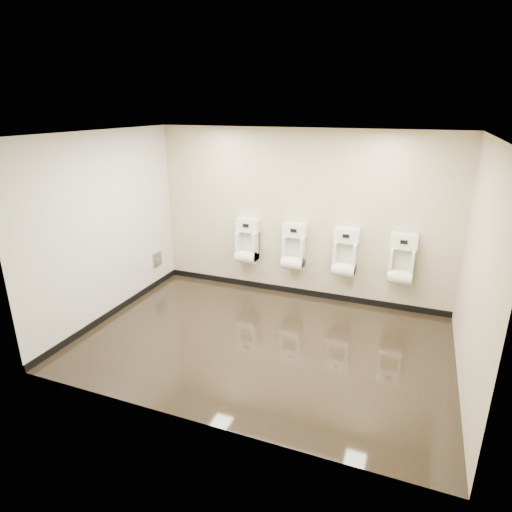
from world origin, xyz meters
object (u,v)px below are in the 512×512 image
at_px(urinal_0, 247,244).
at_px(urinal_1, 294,250).
at_px(urinal_2, 345,256).
at_px(urinal_3, 402,263).
at_px(access_panel, 157,259).

height_order(urinal_0, urinal_1, same).
bearing_deg(urinal_2, urinal_0, 180.00).
bearing_deg(urinal_1, urinal_3, 0.00).
relative_size(access_panel, urinal_0, 0.33).
relative_size(urinal_2, urinal_3, 1.00).
distance_m(access_panel, urinal_3, 4.18).
height_order(access_panel, urinal_1, urinal_1).
xyz_separation_m(access_panel, urinal_2, (3.29, 0.42, 0.35)).
distance_m(access_panel, urinal_1, 2.49).
xyz_separation_m(urinal_0, urinal_2, (1.70, 0.00, 0.00)).
height_order(access_panel, urinal_3, urinal_3).
bearing_deg(access_panel, urinal_1, 9.69).
relative_size(urinal_0, urinal_3, 1.00).
distance_m(urinal_1, urinal_3, 1.71).
bearing_deg(access_panel, urinal_0, 14.65).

